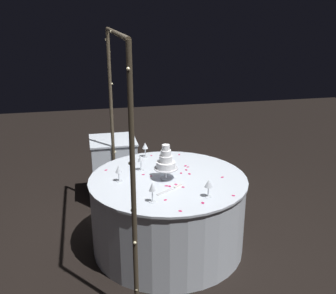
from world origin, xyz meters
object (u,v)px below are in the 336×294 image
Objects in this scene: decorative_arch at (119,118)px; wine_glass_4 at (152,188)px; tiered_cake at (166,162)px; wine_glass_3 at (208,184)px; main_table at (168,213)px; side_table at (114,169)px; cake_knife at (171,189)px; wine_glass_1 at (119,170)px; wine_glass_0 at (145,146)px; wine_glass_2 at (141,159)px.

decorative_arch is 11.82× the size of wine_glass_4.
wine_glass_3 is at bearing -149.18° from tiered_cake.
main_table is 1.92× the size of side_table.
decorative_arch is 0.76m from cake_knife.
cake_knife is at bearing 52.44° from wine_glass_3.
wine_glass_1 is 0.84m from wine_glass_3.
decorative_arch reaches higher than wine_glass_0.
wine_glass_1 is 0.99× the size of wine_glass_3.
wine_glass_3 is (-0.45, -0.67, -0.49)m from decorative_arch.
decorative_arch reaches higher than tiered_cake.
wine_glass_1 is at bearing 57.26° from cake_knife.
tiered_cake reaches higher than wine_glass_2.
wine_glass_4 reaches higher than cake_knife.
side_table is at bearing 28.67° from wine_glass_0.
tiered_cake is 0.62m from wine_glass_0.
main_table is 4.45× the size of tiered_cake.
decorative_arch reaches higher than wine_glass_4.
wine_glass_2 is 0.59× the size of cake_knife.
wine_glass_3 reaches higher than cake_knife.
wine_glass_3 is (-1.60, -0.66, 0.45)m from side_table.
wine_glass_0 is at bearing -151.33° from side_table.
main_table is 1.22m from side_table.
tiered_cake reaches higher than cake_knife.
wine_glass_0 reaches higher than wine_glass_2.
tiered_cake reaches higher than main_table.
side_table is 1.32m from tiered_cake.
wine_glass_3 is (-0.44, -0.26, -0.05)m from tiered_cake.
wine_glass_4 is at bearing 173.86° from wine_glass_0.
main_table is at bearing -169.06° from wine_glass_0.
tiered_cake is at bearing -91.51° from decorative_arch.
wine_glass_0 is 1.04× the size of wine_glass_3.
wine_glass_2 is 0.54m from cake_knife.
wine_glass_1 is 0.98× the size of wine_glass_2.
wine_glass_3 is at bearing -146.64° from wine_glass_2.
side_table is at bearing 18.75° from tiered_cake.
wine_glass_2 is 1.01× the size of wine_glass_3.
wine_glass_4 is (-0.47, -0.22, 0.02)m from wine_glass_1.
wine_glass_0 is (0.60, 0.12, 0.48)m from main_table.
decorative_arch is 0.49m from wine_glass_1.
wine_glass_1 is at bearing 178.18° from side_table.
decorative_arch reaches higher than side_table.
wine_glass_1 reaches higher than cake_knife.
cake_knife is at bearing -173.96° from wine_glass_0.
wine_glass_0 is 0.61× the size of cake_knife.
main_table is at bearing -6.00° from cake_knife.
wine_glass_1 is (-1.12, 0.04, 0.45)m from side_table.
wine_glass_0 is 0.86m from cake_knife.
main_table is at bearing -160.08° from side_table.
wine_glass_2 is (0.24, -0.22, -0.49)m from decorative_arch.
wine_glass_3 is at bearing -127.56° from cake_knife.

